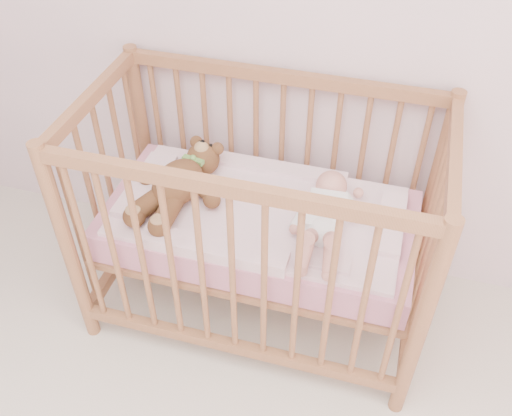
% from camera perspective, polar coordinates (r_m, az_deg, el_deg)
% --- Properties ---
extents(crib, '(1.36, 0.76, 1.00)m').
position_cam_1_polar(crib, '(2.27, 0.35, -1.44)').
color(crib, '#9E6743').
rests_on(crib, floor).
extents(mattress, '(1.22, 0.62, 0.13)m').
position_cam_1_polar(mattress, '(2.28, 0.34, -1.71)').
color(mattress, pink).
rests_on(mattress, crib).
extents(blanket, '(1.10, 0.58, 0.06)m').
position_cam_1_polar(blanket, '(2.23, 0.35, -0.32)').
color(blanket, '#F3A7B7').
rests_on(blanket, mattress).
extents(baby, '(0.29, 0.56, 0.13)m').
position_cam_1_polar(baby, '(2.13, 7.00, -0.47)').
color(baby, white).
rests_on(baby, blanket).
extents(teddy_bear, '(0.49, 0.62, 0.15)m').
position_cam_1_polar(teddy_bear, '(2.25, -7.83, 2.49)').
color(teddy_bear, brown).
rests_on(teddy_bear, blanket).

